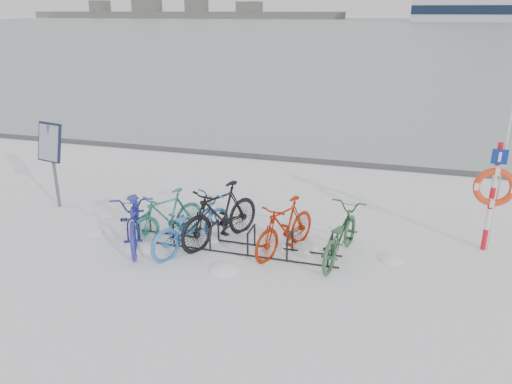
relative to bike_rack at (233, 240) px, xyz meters
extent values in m
plane|color=white|center=(0.00, 0.00, -0.18)|extent=(900.00, 900.00, 0.00)
cube|color=#9DAAB1|center=(0.00, 155.00, -0.17)|extent=(400.00, 298.00, 0.02)
cube|color=#3F3F42|center=(0.00, 5.90, -0.13)|extent=(400.00, 0.25, 0.10)
cylinder|color=black|center=(-1.80, -0.22, 0.04)|extent=(0.04, 0.04, 0.44)
cylinder|color=black|center=(-1.80, 0.22, 0.04)|extent=(0.04, 0.04, 0.44)
cylinder|color=black|center=(-1.80, 0.00, 0.26)|extent=(0.04, 0.44, 0.04)
cylinder|color=black|center=(-1.08, -0.22, 0.04)|extent=(0.04, 0.04, 0.44)
cylinder|color=black|center=(-1.08, 0.22, 0.04)|extent=(0.04, 0.04, 0.44)
cylinder|color=black|center=(-1.08, 0.00, 0.26)|extent=(0.04, 0.44, 0.04)
cylinder|color=black|center=(-0.36, -0.22, 0.04)|extent=(0.04, 0.04, 0.44)
cylinder|color=black|center=(-0.36, 0.22, 0.04)|extent=(0.04, 0.04, 0.44)
cylinder|color=black|center=(-0.36, 0.00, 0.26)|extent=(0.04, 0.44, 0.04)
cylinder|color=black|center=(0.36, -0.22, 0.04)|extent=(0.04, 0.04, 0.44)
cylinder|color=black|center=(0.36, 0.22, 0.04)|extent=(0.04, 0.04, 0.44)
cylinder|color=black|center=(0.36, 0.00, 0.26)|extent=(0.04, 0.44, 0.04)
cylinder|color=black|center=(1.08, -0.22, 0.04)|extent=(0.04, 0.04, 0.44)
cylinder|color=black|center=(1.08, 0.22, 0.04)|extent=(0.04, 0.04, 0.44)
cylinder|color=black|center=(1.08, 0.00, 0.26)|extent=(0.04, 0.44, 0.04)
cylinder|color=black|center=(1.80, -0.22, 0.04)|extent=(0.04, 0.04, 0.44)
cylinder|color=black|center=(1.80, 0.22, 0.04)|extent=(0.04, 0.04, 0.44)
cylinder|color=black|center=(1.80, 0.00, 0.26)|extent=(0.04, 0.44, 0.04)
cylinder|color=black|center=(0.00, -0.22, -0.16)|extent=(4.00, 0.03, 0.03)
cylinder|color=black|center=(0.00, 0.22, -0.16)|extent=(4.00, 0.03, 0.03)
cylinder|color=#595B5E|center=(-4.43, 0.90, 0.75)|extent=(0.07, 0.07, 1.85)
cube|color=black|center=(-4.43, 0.87, 1.31)|extent=(0.67, 0.37, 0.84)
cube|color=#8C99AD|center=(-4.43, 0.83, 1.31)|extent=(0.60, 0.29, 0.75)
cylinder|color=red|center=(4.45, 1.29, 0.02)|extent=(0.09, 0.09, 0.41)
cylinder|color=silver|center=(4.45, 1.29, 0.43)|extent=(0.09, 0.09, 0.41)
cylinder|color=red|center=(4.45, 1.29, 0.83)|extent=(0.09, 0.09, 0.41)
cylinder|color=silver|center=(4.45, 1.29, 1.24)|extent=(0.09, 0.09, 0.41)
cylinder|color=red|center=(4.45, 1.29, 1.65)|extent=(0.09, 0.09, 0.41)
torus|color=red|center=(4.45, 1.20, 1.07)|extent=(0.71, 0.12, 0.71)
cube|color=navy|center=(4.45, 1.21, 1.62)|extent=(0.26, 0.03, 0.26)
cylinder|color=silver|center=(4.55, 1.34, 1.67)|extent=(0.03, 0.03, 3.69)
cube|color=#4E4E4E|center=(-120.00, 260.00, 1.57)|extent=(180.00, 12.00, 3.50)
cube|color=#4E4E4E|center=(-150.00, 260.00, 5.32)|extent=(24.00, 10.00, 8.00)
cube|color=#4E4E4E|center=(-90.00, 260.00, 4.82)|extent=(20.00, 10.00, 6.00)
imported|color=#292A94|center=(-1.88, -0.20, 0.38)|extent=(1.65, 2.23, 1.12)
imported|color=#257466|center=(-1.34, 0.07, 0.32)|extent=(1.23, 1.67, 1.00)
imported|color=#326DB8|center=(-0.72, -0.19, 0.32)|extent=(1.39, 2.01, 1.00)
imported|color=black|center=(-0.32, 0.24, 0.40)|extent=(1.35, 1.99, 1.17)
imported|color=#991D03|center=(0.94, 0.17, 0.33)|extent=(1.12, 1.75, 1.02)
imported|color=#2B5B35|center=(1.93, 0.21, 0.30)|extent=(0.93, 1.90, 0.95)
ellipsoid|color=white|center=(-1.66, -0.47, -0.18)|extent=(0.59, 0.59, 0.21)
ellipsoid|color=white|center=(0.75, 0.32, -0.18)|extent=(0.40, 0.40, 0.14)
ellipsoid|color=white|center=(-0.56, 0.31, -0.18)|extent=(0.49, 0.49, 0.17)
ellipsoid|color=white|center=(1.30, 0.41, -0.18)|extent=(0.49, 0.49, 0.17)
ellipsoid|color=white|center=(2.84, 0.36, -0.18)|extent=(0.44, 0.44, 0.15)
ellipsoid|color=white|center=(0.12, -0.82, -0.18)|extent=(0.51, 0.51, 0.18)
ellipsoid|color=white|center=(-2.84, -0.12, -0.18)|extent=(0.35, 0.35, 0.12)
camera|label=1|loc=(2.77, -7.87, 3.98)|focal=35.00mm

